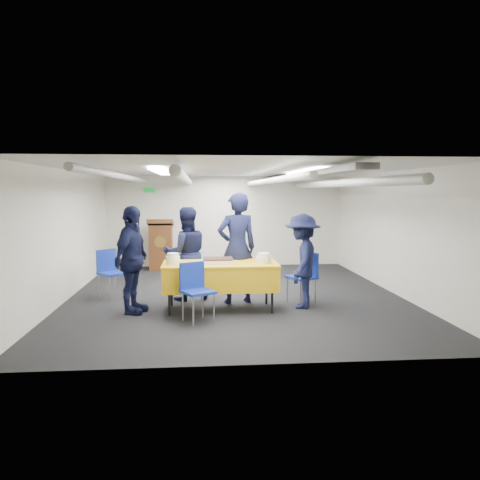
% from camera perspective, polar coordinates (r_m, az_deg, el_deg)
% --- Properties ---
extents(ground, '(7.00, 7.00, 0.00)m').
position_cam_1_polar(ground, '(8.73, -0.59, -6.74)').
color(ground, black).
rests_on(ground, ground).
extents(room_shell, '(6.00, 7.00, 2.30)m').
position_cam_1_polar(room_shell, '(8.93, -0.21, 5.28)').
color(room_shell, silver).
rests_on(room_shell, ground).
extents(serving_table, '(1.84, 0.87, 0.77)m').
position_cam_1_polar(serving_table, '(7.59, -2.43, -4.37)').
color(serving_table, black).
rests_on(serving_table, ground).
extents(sheet_cake, '(0.48, 0.37, 0.09)m').
position_cam_1_polar(sheet_cake, '(7.54, -2.69, -2.51)').
color(sheet_cake, white).
rests_on(sheet_cake, serving_table).
extents(plate_stack_left, '(0.22, 0.22, 0.17)m').
position_cam_1_polar(plate_stack_left, '(7.50, -8.19, -2.29)').
color(plate_stack_left, white).
rests_on(plate_stack_left, serving_table).
extents(plate_stack_right, '(0.24, 0.24, 0.16)m').
position_cam_1_polar(plate_stack_right, '(7.56, 2.89, -2.25)').
color(plate_stack_right, white).
rests_on(plate_stack_right, serving_table).
extents(podium, '(0.62, 0.53, 1.25)m').
position_cam_1_polar(podium, '(11.65, -9.61, -0.54)').
color(podium, brown).
rests_on(podium, ground).
extents(chair_near, '(0.57, 0.57, 0.87)m').
position_cam_1_polar(chair_near, '(6.98, -5.47, -5.54)').
color(chair_near, gray).
rests_on(chair_near, ground).
extents(chair_right, '(0.57, 0.57, 0.87)m').
position_cam_1_polar(chair_right, '(8.16, 7.96, -3.89)').
color(chair_right, gray).
rests_on(chair_right, ground).
extents(chair_left, '(0.59, 0.59, 0.87)m').
position_cam_1_polar(chair_left, '(8.79, -15.57, -3.35)').
color(chair_left, gray).
rests_on(chair_left, ground).
extents(sailor_a, '(0.78, 0.60, 1.90)m').
position_cam_1_polar(sailor_a, '(8.01, -0.37, -0.98)').
color(sailor_a, black).
rests_on(sailor_a, ground).
extents(sailor_b, '(0.92, 0.78, 1.65)m').
position_cam_1_polar(sailor_b, '(8.30, -6.61, -1.66)').
color(sailor_b, black).
rests_on(sailor_b, ground).
extents(sailor_c, '(0.68, 1.07, 1.70)m').
position_cam_1_polar(sailor_c, '(7.53, -13.06, -2.37)').
color(sailor_c, black).
rests_on(sailor_c, ground).
extents(sailor_d, '(0.88, 1.14, 1.55)m').
position_cam_1_polar(sailor_d, '(7.77, 7.58, -2.55)').
color(sailor_d, black).
rests_on(sailor_d, ground).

